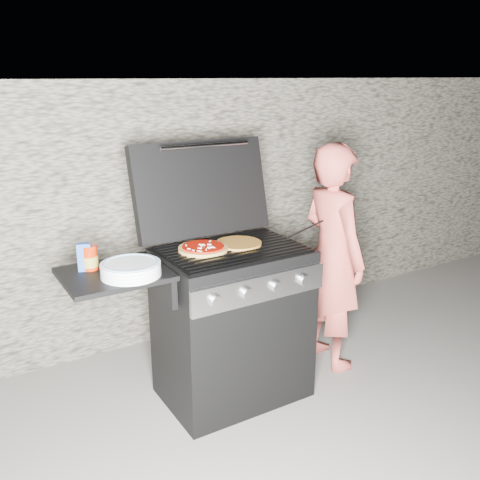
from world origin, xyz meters
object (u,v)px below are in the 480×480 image
gas_grill (194,334)px  pizza_topped (203,248)px  sauce_jar (89,257)px  person (333,257)px

gas_grill → pizza_topped: size_ratio=4.96×
sauce_jar → gas_grill: bearing=-10.7°
pizza_topped → sauce_jar: size_ratio=2.19×
pizza_topped → person: person is taller
pizza_topped → person: 0.92m
gas_grill → person: bearing=0.8°
pizza_topped → person: size_ratio=0.19×
sauce_jar → pizza_topped: bearing=-4.6°
sauce_jar → person: (1.50, -0.08, -0.24)m
gas_grill → pizza_topped: pizza_topped is taller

